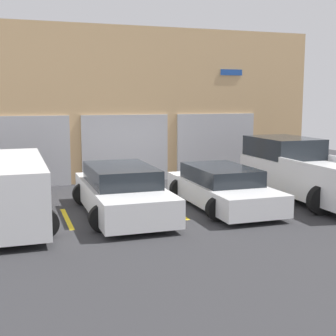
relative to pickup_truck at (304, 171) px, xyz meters
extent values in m
plane|color=#2D2D30|center=(-4.31, 1.51, -0.83)|extent=(28.00, 28.00, 0.00)
cube|color=tan|center=(-4.31, 4.81, 1.97)|extent=(14.53, 0.60, 5.60)
cube|color=#ADADB2|center=(-8.10, 4.47, 0.39)|extent=(3.19, 0.08, 2.45)
cube|color=#ADADB2|center=(-4.51, 4.47, 0.39)|extent=(3.19, 0.08, 2.45)
cube|color=#ADADB2|center=(-0.93, 4.47, 0.39)|extent=(3.19, 0.08, 2.45)
cube|color=#1E4799|center=(-0.32, 4.48, 3.19)|extent=(0.90, 0.03, 0.22)
cube|color=white|center=(0.00, -0.31, -0.16)|extent=(1.84, 5.41, 0.91)
cube|color=#1E2328|center=(0.00, 1.18, 0.62)|extent=(1.70, 2.44, 0.65)
cube|color=white|center=(-0.88, -1.53, 0.38)|extent=(0.08, 2.98, 0.18)
cylinder|color=black|center=(-0.81, 1.37, -0.44)|extent=(0.78, 0.22, 0.78)
cylinder|color=black|center=(0.81, 1.37, -0.44)|extent=(0.78, 0.22, 0.78)
cylinder|color=black|center=(-0.81, -1.99, -0.44)|extent=(0.78, 0.22, 0.78)
cube|color=white|center=(-2.88, -0.31, -0.41)|extent=(1.74, 4.49, 0.56)
cube|color=#1E2328|center=(-2.88, -0.19, 0.09)|extent=(1.53, 2.47, 0.43)
cylinder|color=black|center=(-3.64, 1.08, -0.53)|extent=(0.60, 0.22, 0.60)
cylinder|color=black|center=(-2.12, 1.08, -0.53)|extent=(0.60, 0.22, 0.60)
cylinder|color=black|center=(-3.64, -1.70, -0.53)|extent=(0.60, 0.22, 0.60)
cylinder|color=black|center=(-2.12, -1.70, -0.53)|extent=(0.60, 0.22, 0.60)
cube|color=white|center=(-5.75, -0.31, -0.36)|extent=(1.81, 4.65, 0.67)
cube|color=#1E2328|center=(-5.75, -0.19, 0.21)|extent=(1.59, 2.56, 0.47)
cylinder|color=black|center=(-6.55, 1.14, -0.51)|extent=(0.63, 0.22, 0.63)
cylinder|color=black|center=(-4.96, 1.14, -0.51)|extent=(0.63, 0.22, 0.63)
cylinder|color=black|center=(-6.55, -1.75, -0.51)|extent=(0.63, 0.22, 0.63)
cylinder|color=black|center=(-4.96, -1.75, -0.51)|extent=(0.63, 0.22, 0.63)
cube|color=white|center=(-8.63, -0.31, 0.04)|extent=(1.79, 4.91, 1.41)
cube|color=#1E2328|center=(-8.63, 2.10, 0.51)|extent=(1.61, 0.06, 0.28)
cylinder|color=black|center=(-7.84, 1.22, -0.50)|extent=(0.66, 0.22, 0.66)
cylinder|color=black|center=(-7.84, -1.83, -0.50)|extent=(0.66, 0.22, 0.66)
cube|color=gold|center=(-7.19, -0.31, -0.83)|extent=(0.12, 2.20, 0.01)
cube|color=gold|center=(-4.31, -0.31, -0.83)|extent=(0.12, 2.20, 0.01)
cube|color=gold|center=(-1.44, -0.31, -0.83)|extent=(0.12, 2.20, 0.01)
camera|label=1|loc=(-8.41, -12.08, 2.19)|focal=50.00mm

